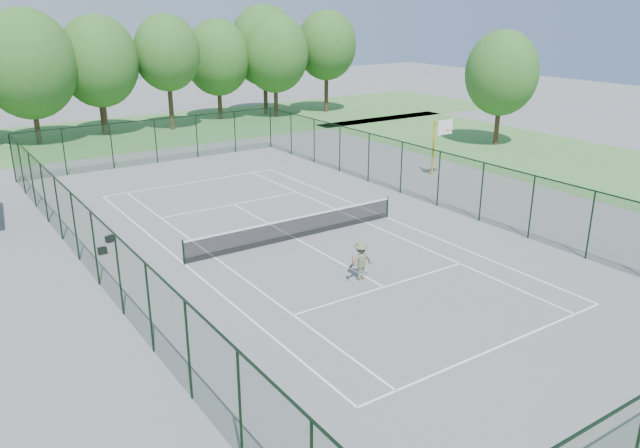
{
  "coord_description": "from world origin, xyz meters",
  "views": [
    {
      "loc": [
        -14.28,
        -23.07,
        10.2
      ],
      "look_at": [
        0.0,
        -2.0,
        1.3
      ],
      "focal_mm": 35.0,
      "sensor_mm": 36.0,
      "label": 1
    }
  ],
  "objects_px": {
    "sports_bag_a": "(102,251)",
    "tennis_player": "(361,261)",
    "tennis_net": "(296,227)",
    "basketball_goal": "(440,136)"
  },
  "relations": [
    {
      "from": "sports_bag_a",
      "to": "basketball_goal",
      "type": "bearing_deg",
      "value": 3.56
    },
    {
      "from": "tennis_net",
      "to": "sports_bag_a",
      "type": "bearing_deg",
      "value": 158.62
    },
    {
      "from": "tennis_net",
      "to": "sports_bag_a",
      "type": "height_order",
      "value": "tennis_net"
    },
    {
      "from": "tennis_net",
      "to": "tennis_player",
      "type": "distance_m",
      "value": 5.3
    },
    {
      "from": "basketball_goal",
      "to": "sports_bag_a",
      "type": "distance_m",
      "value": 21.57
    },
    {
      "from": "sports_bag_a",
      "to": "tennis_player",
      "type": "height_order",
      "value": "tennis_player"
    },
    {
      "from": "sports_bag_a",
      "to": "tennis_player",
      "type": "bearing_deg",
      "value": -47.72
    },
    {
      "from": "tennis_player",
      "to": "tennis_net",
      "type": "bearing_deg",
      "value": 86.75
    },
    {
      "from": "tennis_net",
      "to": "sports_bag_a",
      "type": "relative_size",
      "value": 29.57
    },
    {
      "from": "basketball_goal",
      "to": "sports_bag_a",
      "type": "height_order",
      "value": "basketball_goal"
    }
  ]
}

